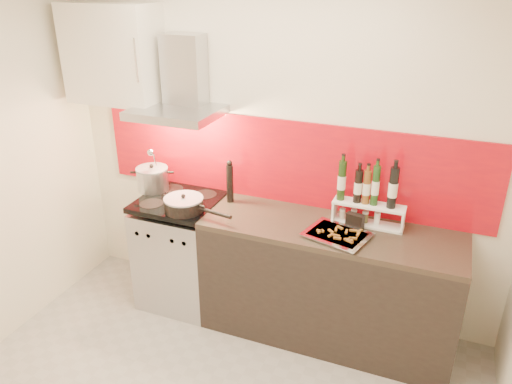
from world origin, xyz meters
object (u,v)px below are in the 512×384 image
at_px(range_stove, 182,252).
at_px(baking_tray, 337,235).
at_px(counter, 328,283).
at_px(stock_pot, 153,179).
at_px(pepper_mill, 230,182).
at_px(saute_pan, 185,204).

relative_size(range_stove, baking_tray, 1.94).
xyz_separation_m(counter, stock_pot, (-1.48, 0.08, 0.55)).
height_order(stock_pot, pepper_mill, pepper_mill).
height_order(range_stove, baking_tray, baking_tray).
bearing_deg(saute_pan, pepper_mill, 50.88).
xyz_separation_m(counter, pepper_mill, (-0.82, 0.13, 0.61)).
height_order(counter, baking_tray, baking_tray).
relative_size(stock_pot, baking_tray, 0.54).
bearing_deg(stock_pot, baking_tray, -7.05).
xyz_separation_m(saute_pan, baking_tray, (1.12, 0.05, -0.05)).
distance_m(stock_pot, saute_pan, 0.49).
distance_m(range_stove, saute_pan, 0.56).
xyz_separation_m(range_stove, stock_pot, (-0.28, 0.09, 0.56)).
bearing_deg(baking_tray, range_stove, 175.41).
distance_m(pepper_mill, baking_tray, 0.93).
bearing_deg(range_stove, saute_pan, -47.26).
bearing_deg(counter, range_stove, -179.77).
height_order(counter, stock_pot, stock_pot).
height_order(saute_pan, baking_tray, saute_pan).
relative_size(range_stove, stock_pot, 3.59).
bearing_deg(counter, saute_pan, -171.41).
bearing_deg(pepper_mill, counter, -8.80).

